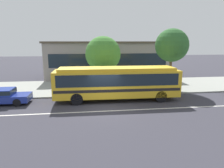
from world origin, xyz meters
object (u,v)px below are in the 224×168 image
at_px(pedestrian_waiting_near_sign, 77,85).
at_px(street_tree_near_stop, 103,54).
at_px(street_tree_mid_block, 172,45).
at_px(bus_stop_sign, 163,77).
at_px(transit_bus, 117,81).

distance_m(pedestrian_waiting_near_sign, street_tree_near_stop, 4.59).
relative_size(pedestrian_waiting_near_sign, street_tree_near_stop, 0.30).
bearing_deg(street_tree_mid_block, bus_stop_sign, -129.81).
xyz_separation_m(transit_bus, bus_stop_sign, (4.94, 1.79, -0.09)).
distance_m(transit_bus, pedestrian_waiting_near_sign, 4.03).
distance_m(bus_stop_sign, street_tree_near_stop, 6.69).
distance_m(street_tree_near_stop, street_tree_mid_block, 7.32).
height_order(transit_bus, bus_stop_sign, transit_bus).
bearing_deg(transit_bus, street_tree_near_stop, 100.55).
height_order(transit_bus, street_tree_near_stop, street_tree_near_stop).
bearing_deg(pedestrian_waiting_near_sign, street_tree_mid_block, 9.67).
height_order(transit_bus, pedestrian_waiting_near_sign, transit_bus).
bearing_deg(transit_bus, street_tree_mid_block, 28.97).
relative_size(bus_stop_sign, street_tree_near_stop, 0.41).
distance_m(transit_bus, bus_stop_sign, 5.26).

